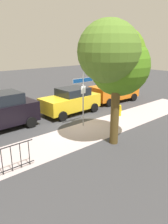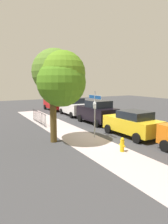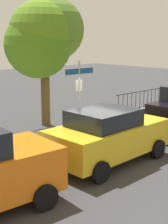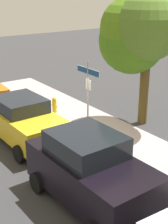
% 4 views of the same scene
% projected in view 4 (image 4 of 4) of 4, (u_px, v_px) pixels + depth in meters
% --- Properties ---
extents(ground_plane, '(60.00, 60.00, 0.00)m').
position_uv_depth(ground_plane, '(84.00, 139.00, 13.59)').
color(ground_plane, '#38383A').
extents(sidewalk_strip, '(24.00, 2.60, 0.00)m').
position_uv_depth(sidewalk_strip, '(141.00, 149.00, 12.76)').
color(sidewalk_strip, '#B4A4A3').
rests_on(sidewalk_strip, ground_plane).
extents(street_sign, '(1.46, 0.07, 3.13)m').
position_uv_depth(street_sign, '(88.00, 85.00, 13.27)').
color(street_sign, '#9EA0A5').
rests_on(street_sign, ground_plane).
extents(shade_tree, '(3.66, 2.90, 5.72)m').
position_uv_depth(shade_tree, '(137.00, 33.00, 13.79)').
color(shade_tree, brown).
rests_on(shade_tree, ground_plane).
extents(car_yellow, '(4.21, 2.20, 1.77)m').
position_uv_depth(car_yellow, '(23.00, 120.00, 13.13)').
color(car_yellow, gold).
rests_on(car_yellow, ground_plane).
extents(car_black, '(4.11, 2.23, 2.07)m').
position_uv_depth(car_black, '(90.00, 171.00, 9.28)').
color(car_black, black).
rests_on(car_black, ground_plane).
extents(fire_hydrant, '(0.42, 0.22, 0.78)m').
position_uv_depth(fire_hydrant, '(54.00, 105.00, 16.35)').
color(fire_hydrant, yellow).
rests_on(fire_hydrant, ground_plane).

